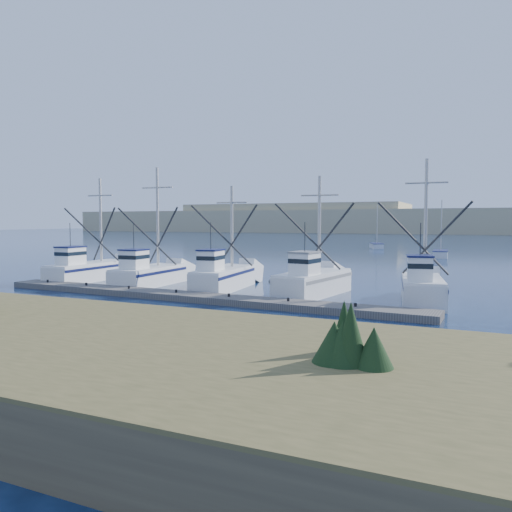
% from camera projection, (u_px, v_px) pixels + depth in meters
% --- Properties ---
extents(ground, '(500.00, 500.00, 0.00)m').
position_uv_depth(ground, '(264.00, 328.00, 23.76)').
color(ground, '#0B1932').
rests_on(ground, ground).
extents(floating_dock, '(31.07, 3.61, 0.41)m').
position_uv_depth(floating_dock, '(189.00, 297.00, 32.29)').
color(floating_dock, '#68635D').
rests_on(floating_dock, ground).
extents(dune_ridge, '(360.00, 60.00, 10.00)m').
position_uv_depth(dune_ridge, '(455.00, 221.00, 214.75)').
color(dune_ridge, tan).
rests_on(dune_ridge, ground).
extents(trawler_fleet, '(30.25, 8.67, 9.40)m').
position_uv_depth(trawler_fleet, '(218.00, 277.00, 36.87)').
color(trawler_fleet, white).
rests_on(trawler_fleet, ground).
extents(sailboat_near, '(2.18, 5.97, 8.10)m').
position_uv_depth(sailboat_near, '(440.00, 254.00, 70.29)').
color(sailboat_near, white).
rests_on(sailboat_near, ground).
extents(sailboat_far, '(3.71, 6.45, 8.10)m').
position_uv_depth(sailboat_far, '(376.00, 246.00, 93.45)').
color(sailboat_far, white).
rests_on(sailboat_far, ground).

